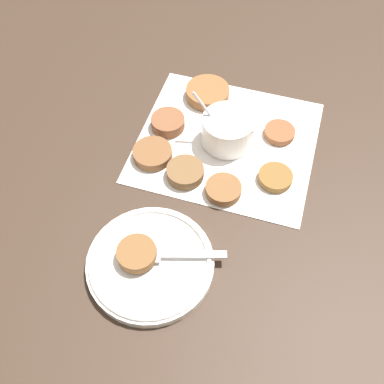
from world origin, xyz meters
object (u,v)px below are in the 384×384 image
Objects in this scene: sauce_bowl at (227,133)px; fork at (162,254)px; fritter_on_plate at (137,253)px; serving_plate at (150,263)px.

sauce_bowl is 0.79× the size of fork.
serving_plate is at bearing 6.78° from fritter_on_plate.
fork reaches higher than serving_plate.
fritter_on_plate is at bearing -151.14° from fork.
fritter_on_plate is (-0.02, -0.00, 0.02)m from serving_plate.
fork is at bearing 28.86° from fritter_on_plate.
serving_plate is 1.26× the size of fork.
fork is at bearing -89.03° from sauce_bowl.
fritter_on_plate is at bearing -95.66° from sauce_bowl.
sauce_bowl reaches higher than fork.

